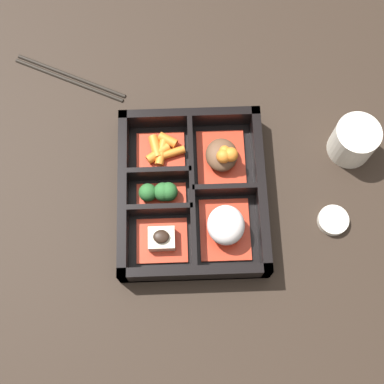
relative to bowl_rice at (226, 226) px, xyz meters
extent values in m
plane|color=black|center=(-0.06, -0.05, -0.03)|extent=(3.00, 3.00, 0.00)
cube|color=black|center=(-0.06, -0.05, -0.03)|extent=(0.27, 0.23, 0.01)
cube|color=black|center=(-0.06, -0.16, -0.01)|extent=(0.27, 0.01, 0.05)
cube|color=black|center=(-0.06, 0.06, -0.01)|extent=(0.27, 0.01, 0.05)
cube|color=black|center=(-0.19, -0.05, -0.01)|extent=(0.01, 0.23, 0.05)
cube|color=black|center=(0.07, -0.05, -0.01)|extent=(0.01, 0.23, 0.05)
cube|color=black|center=(-0.06, -0.05, -0.01)|extent=(0.24, 0.01, 0.05)
cube|color=black|center=(-0.09, -0.10, -0.01)|extent=(0.01, 0.10, 0.05)
cube|color=black|center=(-0.03, -0.10, -0.01)|extent=(0.01, 0.10, 0.05)
cube|color=black|center=(-0.06, 0.00, -0.01)|extent=(0.01, 0.10, 0.05)
cube|color=#B22D19|center=(-0.12, 0.00, -0.02)|extent=(0.10, 0.08, 0.01)
ellipsoid|color=brown|center=(-0.12, 0.00, -0.01)|extent=(0.06, 0.05, 0.03)
sphere|color=orange|center=(-0.11, 0.01, 0.01)|extent=(0.02, 0.02, 0.02)
sphere|color=orange|center=(-0.11, 0.00, 0.01)|extent=(0.02, 0.02, 0.02)
sphere|color=orange|center=(-0.12, 0.00, 0.01)|extent=(0.02, 0.02, 0.02)
cube|color=#B22D19|center=(0.00, 0.00, -0.02)|extent=(0.10, 0.08, 0.01)
ellipsoid|color=silver|center=(0.00, 0.00, 0.00)|extent=(0.06, 0.06, 0.05)
cube|color=#B22D19|center=(-0.13, -0.10, -0.02)|extent=(0.07, 0.08, 0.01)
cylinder|color=orange|center=(-0.15, -0.09, -0.01)|extent=(0.03, 0.03, 0.02)
cylinder|color=orange|center=(-0.14, -0.11, -0.01)|extent=(0.04, 0.02, 0.02)
cylinder|color=orange|center=(-0.13, -0.10, -0.01)|extent=(0.03, 0.04, 0.01)
cylinder|color=orange|center=(-0.13, -0.08, -0.01)|extent=(0.02, 0.04, 0.01)
cylinder|color=orange|center=(-0.13, -0.10, -0.01)|extent=(0.04, 0.02, 0.01)
cube|color=#B22D19|center=(-0.06, -0.10, -0.02)|extent=(0.04, 0.08, 0.01)
sphere|color=#265B28|center=(-0.06, -0.09, 0.00)|extent=(0.03, 0.03, 0.03)
sphere|color=#265B28|center=(-0.06, -0.12, -0.01)|extent=(0.03, 0.03, 0.03)
sphere|color=#265B28|center=(-0.06, -0.09, 0.00)|extent=(0.03, 0.03, 0.03)
cube|color=#B22D19|center=(0.01, -0.10, -0.02)|extent=(0.07, 0.08, 0.01)
cube|color=beige|center=(0.01, -0.10, -0.01)|extent=(0.03, 0.04, 0.02)
ellipsoid|color=black|center=(0.01, -0.10, 0.00)|extent=(0.02, 0.02, 0.01)
cylinder|color=beige|center=(-0.14, 0.21, 0.00)|extent=(0.07, 0.07, 0.06)
cylinder|color=#597A38|center=(-0.14, 0.21, 0.03)|extent=(0.06, 0.06, 0.01)
cylinder|color=black|center=(-0.29, -0.25, -0.03)|extent=(0.09, 0.19, 0.01)
cylinder|color=black|center=(-0.28, -0.26, -0.03)|extent=(0.09, 0.19, 0.01)
cylinder|color=beige|center=(-0.01, 0.17, -0.03)|extent=(0.05, 0.05, 0.01)
cylinder|color=black|center=(-0.01, 0.17, -0.02)|extent=(0.03, 0.03, 0.00)
camera|label=1|loc=(0.21, -0.06, 0.78)|focal=50.00mm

